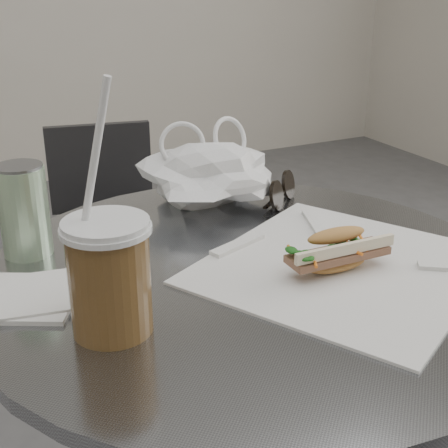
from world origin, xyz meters
name	(u,v)px	position (x,y,z in m)	size (l,w,h in m)	color
cafe_table	(246,423)	(0.00, 0.20, 0.47)	(0.76, 0.76, 0.74)	slate
chair_far	(112,269)	(0.05, 1.10, 0.32)	(0.38, 0.41, 0.72)	#2D2D30
sandwich_paper	(342,266)	(0.12, 0.14, 0.74)	(0.37, 0.35, 0.00)	white
banh_mi	(337,251)	(0.10, 0.13, 0.77)	(0.18, 0.07, 0.06)	gold
iced_coffee	(109,275)	(-0.22, 0.13, 0.81)	(0.10, 0.10, 0.30)	brown
sunglasses	(281,192)	(0.18, 0.40, 0.76)	(0.10, 0.09, 0.05)	black
plastic_bag	(212,177)	(0.06, 0.44, 0.80)	(0.22, 0.17, 0.11)	white
napkin_stack	(27,296)	(-0.30, 0.25, 0.74)	(0.17, 0.17, 0.01)	white
drink_can	(24,210)	(-0.27, 0.39, 0.81)	(0.07, 0.07, 0.14)	#6AA862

